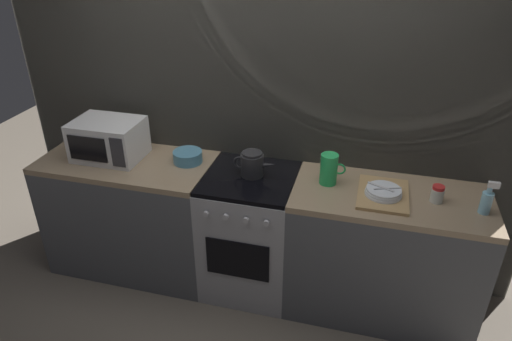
{
  "coord_description": "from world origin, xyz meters",
  "views": [
    {
      "loc": [
        0.72,
        -2.52,
        2.38
      ],
      "look_at": [
        0.04,
        0.0,
        0.95
      ],
      "focal_mm": 32.4,
      "sensor_mm": 36.0,
      "label": 1
    }
  ],
  "objects_px": {
    "stove_unit": "(250,233)",
    "pitcher": "(329,169)",
    "spray_bottle": "(487,201)",
    "spice_jar": "(437,194)",
    "mixing_bowl": "(188,157)",
    "dish_pile": "(383,193)",
    "kettle": "(252,164)",
    "microwave": "(109,139)"
  },
  "relations": [
    {
      "from": "spice_jar",
      "to": "stove_unit",
      "type": "bearing_deg",
      "value": 179.78
    },
    {
      "from": "stove_unit",
      "to": "spray_bottle",
      "type": "bearing_deg",
      "value": -2.46
    },
    {
      "from": "kettle",
      "to": "dish_pile",
      "type": "xyz_separation_m",
      "value": [
        0.83,
        -0.05,
        -0.06
      ]
    },
    {
      "from": "kettle",
      "to": "spice_jar",
      "type": "bearing_deg",
      "value": -1.41
    },
    {
      "from": "stove_unit",
      "to": "spray_bottle",
      "type": "relative_size",
      "value": 4.43
    },
    {
      "from": "mixing_bowl",
      "to": "spray_bottle",
      "type": "bearing_deg",
      "value": -4.6
    },
    {
      "from": "kettle",
      "to": "pitcher",
      "type": "height_order",
      "value": "pitcher"
    },
    {
      "from": "stove_unit",
      "to": "kettle",
      "type": "height_order",
      "value": "kettle"
    },
    {
      "from": "microwave",
      "to": "spray_bottle",
      "type": "bearing_deg",
      "value": -1.96
    },
    {
      "from": "mixing_bowl",
      "to": "pitcher",
      "type": "distance_m",
      "value": 0.97
    },
    {
      "from": "kettle",
      "to": "dish_pile",
      "type": "distance_m",
      "value": 0.84
    },
    {
      "from": "spice_jar",
      "to": "mixing_bowl",
      "type": "bearing_deg",
      "value": 176.65
    },
    {
      "from": "microwave",
      "to": "spice_jar",
      "type": "distance_m",
      "value": 2.17
    },
    {
      "from": "dish_pile",
      "to": "spice_jar",
      "type": "bearing_deg",
      "value": 4.57
    },
    {
      "from": "pitcher",
      "to": "mixing_bowl",
      "type": "bearing_deg",
      "value": 177.51
    },
    {
      "from": "microwave",
      "to": "spice_jar",
      "type": "bearing_deg",
      "value": -0.72
    },
    {
      "from": "microwave",
      "to": "pitcher",
      "type": "bearing_deg",
      "value": 0.96
    },
    {
      "from": "spray_bottle",
      "to": "pitcher",
      "type": "bearing_deg",
      "value": 173.14
    },
    {
      "from": "mixing_bowl",
      "to": "spice_jar",
      "type": "relative_size",
      "value": 1.9
    },
    {
      "from": "mixing_bowl",
      "to": "dish_pile",
      "type": "bearing_deg",
      "value": -5.19
    },
    {
      "from": "spice_jar",
      "to": "spray_bottle",
      "type": "relative_size",
      "value": 0.52
    },
    {
      "from": "microwave",
      "to": "dish_pile",
      "type": "relative_size",
      "value": 1.15
    },
    {
      "from": "kettle",
      "to": "pitcher",
      "type": "relative_size",
      "value": 1.42
    },
    {
      "from": "dish_pile",
      "to": "spice_jar",
      "type": "xyz_separation_m",
      "value": [
        0.31,
        0.02,
        0.03
      ]
    },
    {
      "from": "mixing_bowl",
      "to": "dish_pile",
      "type": "distance_m",
      "value": 1.32
    },
    {
      "from": "pitcher",
      "to": "stove_unit",
      "type": "bearing_deg",
      "value": -174.52
    },
    {
      "from": "spray_bottle",
      "to": "dish_pile",
      "type": "bearing_deg",
      "value": 176.79
    },
    {
      "from": "dish_pile",
      "to": "stove_unit",
      "type": "bearing_deg",
      "value": 178.04
    },
    {
      "from": "stove_unit",
      "to": "microwave",
      "type": "bearing_deg",
      "value": 178.72
    },
    {
      "from": "kettle",
      "to": "mixing_bowl",
      "type": "bearing_deg",
      "value": 172.05
    },
    {
      "from": "stove_unit",
      "to": "pitcher",
      "type": "height_order",
      "value": "pitcher"
    },
    {
      "from": "spice_jar",
      "to": "kettle",
      "type": "bearing_deg",
      "value": 178.59
    },
    {
      "from": "stove_unit",
      "to": "dish_pile",
      "type": "relative_size",
      "value": 2.25
    },
    {
      "from": "pitcher",
      "to": "spray_bottle",
      "type": "relative_size",
      "value": 0.99
    },
    {
      "from": "kettle",
      "to": "spice_jar",
      "type": "relative_size",
      "value": 2.71
    },
    {
      "from": "stove_unit",
      "to": "dish_pile",
      "type": "distance_m",
      "value": 0.97
    },
    {
      "from": "kettle",
      "to": "pitcher",
      "type": "distance_m",
      "value": 0.49
    },
    {
      "from": "microwave",
      "to": "spice_jar",
      "type": "relative_size",
      "value": 4.38
    },
    {
      "from": "spice_jar",
      "to": "spray_bottle",
      "type": "height_order",
      "value": "spray_bottle"
    },
    {
      "from": "dish_pile",
      "to": "spray_bottle",
      "type": "bearing_deg",
      "value": -3.21
    },
    {
      "from": "mixing_bowl",
      "to": "dish_pile",
      "type": "relative_size",
      "value": 0.5
    },
    {
      "from": "microwave",
      "to": "kettle",
      "type": "height_order",
      "value": "microwave"
    }
  ]
}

